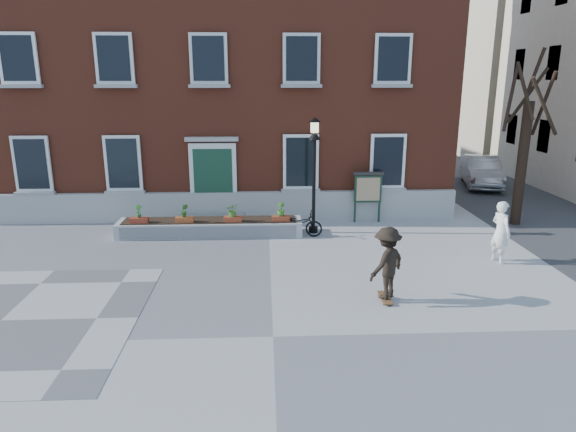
{
  "coord_description": "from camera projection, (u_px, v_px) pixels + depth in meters",
  "views": [
    {
      "loc": [
        -0.14,
        -9.6,
        5.22
      ],
      "look_at": [
        0.5,
        4.0,
        1.5
      ],
      "focal_mm": 32.0,
      "sensor_mm": 36.0,
      "label": 1
    }
  ],
  "objects": [
    {
      "name": "ground",
      "position": [
        273.0,
        337.0,
        10.64
      ],
      "size": [
        100.0,
        100.0,
        0.0
      ],
      "primitive_type": "plane",
      "color": "#9A9A9C",
      "rests_on": "ground"
    },
    {
      "name": "checker_patch",
      "position": [
        1.0,
        321.0,
        11.33
      ],
      "size": [
        6.0,
        6.0,
        0.01
      ],
      "primitive_type": "cube",
      "color": "#59595B",
      "rests_on": "ground"
    },
    {
      "name": "bicycle",
      "position": [
        298.0,
        224.0,
        17.21
      ],
      "size": [
        1.72,
        0.82,
        0.87
      ],
      "primitive_type": "imported",
      "rotation": [
        0.0,
        0.0,
        1.42
      ],
      "color": "black",
      "rests_on": "ground"
    },
    {
      "name": "parked_car",
      "position": [
        481.0,
        171.0,
        25.07
      ],
      "size": [
        2.54,
        4.64,
        1.45
      ],
      "primitive_type": "imported",
      "rotation": [
        0.0,
        0.0,
        -0.24
      ],
      "color": "#AEB0B3",
      "rests_on": "ground"
    },
    {
      "name": "bystander",
      "position": [
        501.0,
        232.0,
        14.71
      ],
      "size": [
        0.62,
        0.77,
        1.81
      ],
      "primitive_type": "imported",
      "rotation": [
        0.0,
        0.0,
        1.9
      ],
      "color": "white",
      "rests_on": "ground"
    },
    {
      "name": "brick_building",
      "position": [
        220.0,
        50.0,
        22.35
      ],
      "size": [
        18.4,
        10.85,
        12.6
      ],
      "color": "brown",
      "rests_on": "ground"
    },
    {
      "name": "planter_assembly",
      "position": [
        210.0,
        226.0,
        17.38
      ],
      "size": [
        6.2,
        1.12,
        1.15
      ],
      "color": "beige",
      "rests_on": "ground"
    },
    {
      "name": "bare_tree",
      "position": [
        524.0,
        148.0,
        18.03
      ],
      "size": [
        1.83,
        1.83,
        6.16
      ],
      "color": "black",
      "rests_on": "ground"
    },
    {
      "name": "lamp_post",
      "position": [
        314.0,
        159.0,
        17.08
      ],
      "size": [
        0.4,
        0.4,
        3.93
      ],
      "color": "black",
      "rests_on": "ground"
    },
    {
      "name": "notice_board",
      "position": [
        368.0,
        189.0,
        18.69
      ],
      "size": [
        1.1,
        0.16,
        1.87
      ],
      "color": "#172F21",
      "rests_on": "ground"
    },
    {
      "name": "skateboarder",
      "position": [
        387.0,
        263.0,
        12.13
      ],
      "size": [
        1.28,
        1.24,
        1.83
      ],
      "color": "brown",
      "rests_on": "ground"
    }
  ]
}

